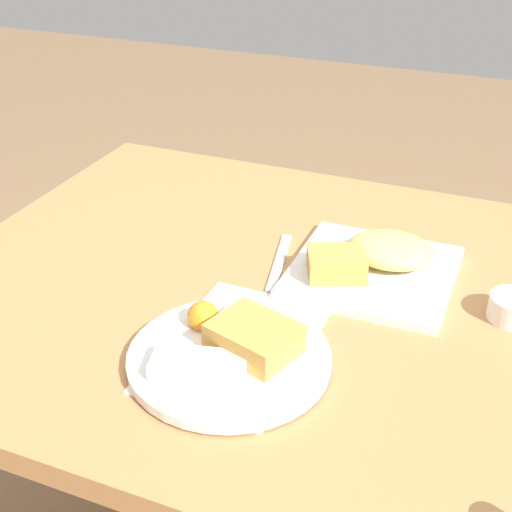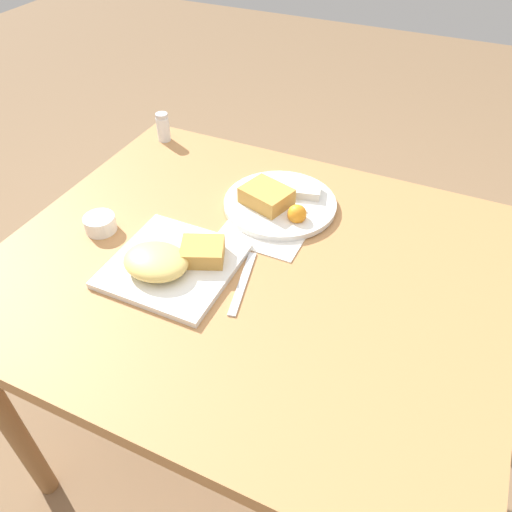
# 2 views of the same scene
# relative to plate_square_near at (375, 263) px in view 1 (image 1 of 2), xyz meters

# --- Properties ---
(dining_table) EXTENTS (1.06, 0.88, 0.74)m
(dining_table) POSITION_rel_plate_square_near_xyz_m (0.14, 0.09, -0.10)
(dining_table) COLOR #B27A47
(dining_table) RESTS_ON ground_plane
(menu_card) EXTENTS (0.19, 0.28, 0.00)m
(menu_card) POSITION_rel_plate_square_near_xyz_m (0.12, 0.26, -0.02)
(menu_card) COLOR silver
(menu_card) RESTS_ON dining_table
(plate_square_near) EXTENTS (0.25, 0.25, 0.06)m
(plate_square_near) POSITION_rel_plate_square_near_xyz_m (0.00, 0.00, 0.00)
(plate_square_near) COLOR white
(plate_square_near) RESTS_ON dining_table
(plate_oval_far) EXTENTS (0.27, 0.27, 0.05)m
(plate_oval_far) POSITION_rel_plate_square_near_xyz_m (0.12, 0.29, -0.00)
(plate_oval_far) COLOR white
(plate_oval_far) RESTS_ON menu_card
(butter_knife) EXTENTS (0.05, 0.18, 0.00)m
(butter_knife) POSITION_rel_plate_square_near_xyz_m (0.15, 0.02, -0.02)
(butter_knife) COLOR silver
(butter_knife) RESTS_ON dining_table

